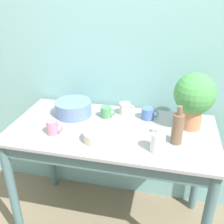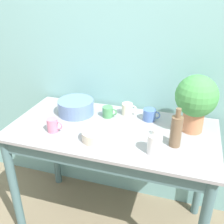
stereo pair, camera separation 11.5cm
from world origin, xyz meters
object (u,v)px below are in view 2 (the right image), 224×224
at_px(bottle_tall, 176,131).
at_px(mug_blue, 150,115).
at_px(bowl_wash_large, 76,107).
at_px(potted_plant, 196,99).
at_px(mug_pink, 53,125).
at_px(mug_green, 108,112).
at_px(bottle_short, 155,143).
at_px(bowl_small_cream, 96,135).
at_px(mug_cream, 128,109).

distance_m(bottle_tall, mug_blue, 0.34).
relative_size(bowl_wash_large, bottle_tall, 1.07).
bearing_deg(potted_plant, mug_blue, 168.75).
distance_m(mug_pink, mug_green, 0.40).
xyz_separation_m(bottle_short, bowl_small_cream, (-0.36, 0.03, -0.03)).
bearing_deg(bottle_tall, bowl_small_cream, -170.26).
distance_m(bottle_short, mug_blue, 0.39).
bearing_deg(mug_cream, bowl_small_cream, -104.34).
xyz_separation_m(bowl_wash_large, mug_green, (0.24, 0.02, -0.01)).
bearing_deg(bowl_small_cream, mug_cream, 75.66).
distance_m(bottle_tall, mug_pink, 0.76).
relative_size(bottle_tall, mug_blue, 2.02).
bearing_deg(bowl_wash_large, bottle_short, -27.17).
bearing_deg(mug_pink, bowl_small_cream, -2.22).
relative_size(bowl_wash_large, mug_cream, 2.30).
bearing_deg(bottle_short, mug_cream, 122.02).
height_order(potted_plant, mug_pink, potted_plant).
xyz_separation_m(bottle_tall, mug_cream, (-0.36, 0.31, -0.06)).
relative_size(potted_plant, mug_cream, 3.33).
xyz_separation_m(mug_blue, bowl_small_cream, (-0.27, -0.35, -0.01)).
bearing_deg(bowl_small_cream, potted_plant, 27.88).
distance_m(potted_plant, mug_cream, 0.50).
relative_size(mug_pink, mug_blue, 0.89).
xyz_separation_m(mug_pink, mug_cream, (0.39, 0.38, -0.00)).
relative_size(mug_pink, mug_green, 1.00).
xyz_separation_m(mug_blue, mug_green, (-0.29, -0.04, -0.00)).
height_order(mug_pink, mug_green, mug_pink).
relative_size(bottle_short, mug_pink, 1.42).
distance_m(bottle_tall, mug_cream, 0.48).
height_order(mug_green, bowl_small_cream, mug_green).
relative_size(potted_plant, bowl_wash_large, 1.44).
relative_size(mug_pink, bowl_small_cream, 0.62).
bearing_deg(bottle_short, bowl_small_cream, 175.20).
xyz_separation_m(mug_cream, mug_green, (-0.12, -0.08, -0.00)).
bearing_deg(mug_blue, mug_cream, 167.05).
xyz_separation_m(bottle_short, mug_blue, (-0.09, 0.38, -0.02)).
xyz_separation_m(bottle_short, mug_pink, (-0.66, 0.04, -0.02)).
bearing_deg(bowl_wash_large, bottle_tall, -16.09).
height_order(bottle_tall, mug_pink, bottle_tall).
bearing_deg(bowl_small_cream, mug_blue, 52.53).
relative_size(mug_blue, bowl_small_cream, 0.70).
relative_size(bowl_wash_large, mug_blue, 2.16).
bearing_deg(bottle_tall, potted_plant, 67.31).
bearing_deg(potted_plant, bowl_small_cream, -152.12).
bearing_deg(mug_pink, mug_blue, 30.95).
xyz_separation_m(bowl_wash_large, bottle_short, (0.62, -0.32, 0.01)).
xyz_separation_m(bottle_tall, bottle_short, (-0.10, -0.11, -0.04)).
distance_m(bowl_wash_large, mug_green, 0.24).
xyz_separation_m(potted_plant, bowl_wash_large, (-0.81, -0.00, -0.17)).
bearing_deg(mug_pink, bottle_short, -3.64).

